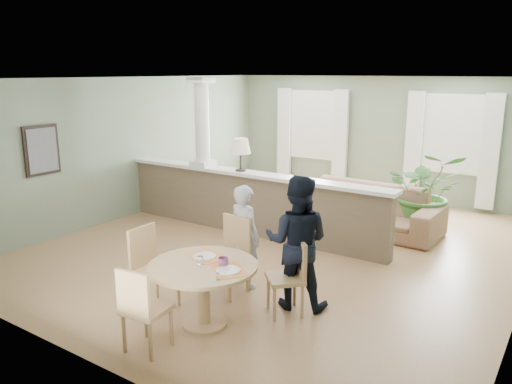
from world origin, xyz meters
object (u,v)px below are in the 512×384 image
Objects in this scene: dining_table at (204,277)px; child_person at (245,236)px; houseplant at (426,192)px; chair_far_boy at (231,251)px; chair_near at (142,307)px; sofa at (362,207)px; man_person at (297,242)px; chair_side at (151,264)px; chair_far_man at (291,273)px.

child_person is (-0.24, 1.13, 0.11)m from dining_table.
houseplant is 4.14m from chair_far_boy.
chair_near is at bearing -102.65° from houseplant.
houseplant is 3.90m from child_person.
chair_near is (0.13, -1.68, -0.04)m from chair_far_boy.
sofa is 3.40m from man_person.
houseplant is at bearing -108.93° from chair_near.
chair_side is at bearing -119.75° from chair_far_boy.
chair_side is (-0.68, 0.79, 0.04)m from chair_near.
sofa is 2.78× the size of chair_far_boy.
chair_far_man is 1.69m from chair_side.
chair_near reaches higher than dining_table.
chair_side is at bearing 75.21° from child_person.
man_person is (1.45, 1.00, 0.27)m from chair_side.
man_person reaches higher than sofa.
chair_far_boy is 0.61× the size of man_person.
chair_far_man is (0.94, -0.09, -0.05)m from chair_far_boy.
houseplant is 1.47× the size of chair_far_boy.
chair_far_boy is 0.28m from child_person.
child_person is 0.87m from man_person.
dining_table is at bearing -88.84° from sofa.
man_person is at bearing 9.32° from chair_far_boy.
chair_near reaches higher than chair_far_man.
houseplant is at bearing 26.57° from sofa.
man_person is at bearing -175.14° from child_person.
man_person reaches higher than child_person.
chair_near reaches higher than sofa.
child_person is at bearing -93.84° from chair_near.
dining_table is at bearing -83.83° from chair_far_man.
child_person is (-1.33, -3.66, -0.04)m from houseplant.
houseplant is 3.82m from man_person.
chair_near is at bearing -90.47° from sofa.
chair_far_man reaches higher than dining_table.
houseplant is 4.92m from dining_table.
sofa is at bearing 143.82° from chair_far_man.
chair_near is at bearing -72.10° from chair_far_man.
chair_far_boy reaches higher than chair_near.
chair_far_boy is at bearing -32.97° from chair_side.
chair_near is (-0.16, -0.78, -0.07)m from dining_table.
chair_far_boy is at bearing -10.95° from man_person.
houseplant reaches higher than dining_table.
chair_far_boy is at bearing -109.47° from houseplant.
child_person is (-0.08, 1.92, 0.19)m from chair_near.
chair_near is 1.97m from man_person.
chair_far_man is (-0.44, -3.98, -0.24)m from houseplant.
chair_far_boy is 1.04m from chair_side.
child_person reaches higher than chair_far_boy.
sofa is at bearing 85.79° from chair_far_boy.
houseplant is at bearing -96.87° from child_person.
chair_far_boy is at bearing -93.94° from sofa.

